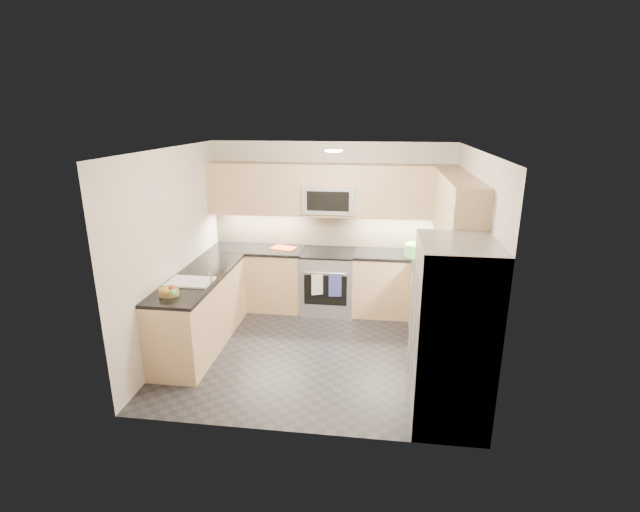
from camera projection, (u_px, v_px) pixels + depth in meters
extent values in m
cube|color=#242328|center=(316.00, 350.00, 5.90)|extent=(3.60, 3.20, 0.00)
cube|color=beige|center=(316.00, 150.00, 5.16)|extent=(3.60, 3.20, 0.02)
cube|color=beige|center=(331.00, 226.00, 7.05)|extent=(3.60, 0.02, 2.50)
cube|color=beige|center=(291.00, 311.00, 4.02)|extent=(3.60, 0.02, 2.50)
cube|color=beige|center=(173.00, 251.00, 5.75)|extent=(0.02, 3.20, 2.50)
cube|color=beige|center=(471.00, 263.00, 5.31)|extent=(0.02, 3.20, 2.50)
cube|color=tan|center=(258.00, 279.00, 7.13)|extent=(1.42, 0.60, 0.90)
cube|color=tan|center=(401.00, 285.00, 6.86)|extent=(1.42, 0.60, 0.90)
cube|color=tan|center=(438.00, 319.00, 5.72)|extent=(0.60, 1.70, 0.90)
cube|color=tan|center=(201.00, 311.00, 5.95)|extent=(0.60, 2.00, 0.90)
cube|color=black|center=(257.00, 249.00, 7.00)|extent=(1.42, 0.63, 0.04)
cube|color=black|center=(403.00, 255.00, 6.72)|extent=(1.42, 0.63, 0.04)
cube|color=black|center=(441.00, 284.00, 5.58)|extent=(0.63, 1.70, 0.04)
cube|color=black|center=(198.00, 277.00, 5.82)|extent=(0.63, 2.00, 0.04)
cube|color=tan|center=(330.00, 190.00, 6.71)|extent=(3.60, 0.35, 0.75)
cube|color=tan|center=(457.00, 208.00, 5.42)|extent=(0.35, 1.95, 0.75)
cube|color=tan|center=(331.00, 229.00, 7.06)|extent=(3.60, 0.01, 0.51)
cube|color=tan|center=(464.00, 256.00, 5.75)|extent=(0.01, 2.30, 0.51)
cube|color=#999AA0|center=(328.00, 282.00, 6.97)|extent=(0.76, 0.65, 0.91)
cube|color=black|center=(328.00, 253.00, 6.84)|extent=(0.76, 0.65, 0.03)
cube|color=black|center=(325.00, 290.00, 6.66)|extent=(0.62, 0.02, 0.45)
cylinder|color=#B2B5BA|center=(325.00, 273.00, 6.56)|extent=(0.60, 0.02, 0.02)
cube|color=#AAACB2|center=(329.00, 199.00, 6.72)|extent=(0.76, 0.40, 0.40)
cube|color=black|center=(328.00, 201.00, 6.53)|extent=(0.60, 0.01, 0.28)
cube|color=#A2A4AA|center=(452.00, 334.00, 4.37)|extent=(0.70, 0.90, 1.80)
cylinder|color=#B2B5BA|center=(413.00, 335.00, 4.23)|extent=(0.02, 0.02, 1.20)
cylinder|color=#B2B5BA|center=(411.00, 319.00, 4.57)|extent=(0.02, 0.02, 1.20)
cube|color=white|center=(191.00, 287.00, 5.59)|extent=(0.52, 0.38, 0.16)
cylinder|color=silver|center=(210.00, 272.00, 5.50)|extent=(0.03, 0.03, 0.28)
cylinder|color=#5EC554|center=(416.00, 250.00, 6.56)|extent=(0.42, 0.42, 0.18)
cube|color=#DF4214|center=(284.00, 248.00, 6.98)|extent=(0.41, 0.34, 0.01)
cylinder|color=olive|center=(169.00, 292.00, 5.18)|extent=(0.25, 0.25, 0.08)
sphere|color=#AE2413|center=(171.00, 289.00, 5.05)|extent=(0.06, 0.06, 0.06)
sphere|color=#52C153|center=(173.00, 292.00, 4.96)|extent=(0.07, 0.07, 0.07)
cube|color=silver|center=(317.00, 284.00, 6.61)|extent=(0.16, 0.07, 0.31)
cube|color=navy|center=(335.00, 285.00, 6.58)|extent=(0.18, 0.03, 0.34)
sphere|color=#F6A31B|center=(166.00, 291.00, 5.00)|extent=(0.07, 0.07, 0.07)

